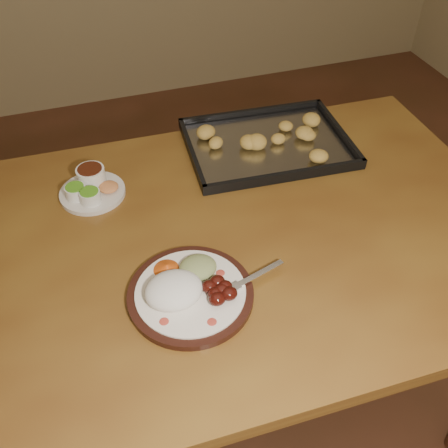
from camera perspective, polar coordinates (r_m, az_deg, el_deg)
name	(u,v)px	position (r m, az deg, el deg)	size (l,w,h in m)	color
ground	(241,373)	(1.80, 1.96, -16.62)	(4.00, 4.00, 0.00)	brown
dining_table	(207,266)	(1.22, -1.90, -4.78)	(1.52, 0.94, 0.75)	brown
dinner_plate	(188,290)	(1.03, -4.12, -7.49)	(0.34, 0.26, 0.06)	black
condiment_saucer	(91,187)	(1.30, -14.98, 4.06)	(0.16, 0.16, 0.06)	beige
baking_tray	(268,143)	(1.42, 4.99, 9.22)	(0.47, 0.36, 0.05)	black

